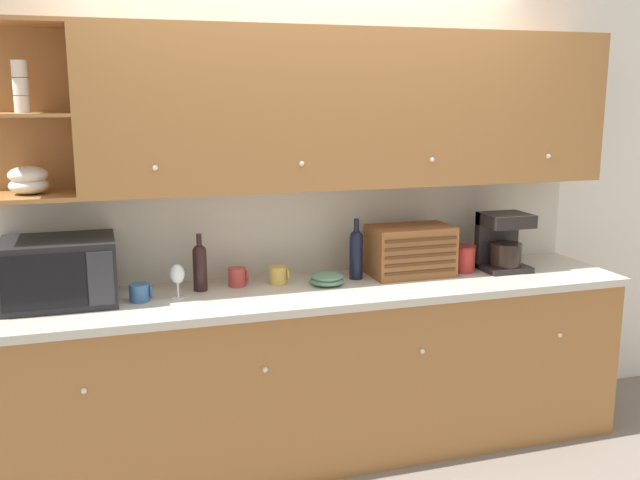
{
  "coord_description": "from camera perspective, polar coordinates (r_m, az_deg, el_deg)",
  "views": [
    {
      "loc": [
        -1.1,
        -3.72,
        1.89
      ],
      "look_at": [
        0.0,
        -0.23,
        1.14
      ],
      "focal_mm": 40.0,
      "sensor_mm": 36.0,
      "label": 1
    }
  ],
  "objects": [
    {
      "name": "mug_patterned_third",
      "position": [
        3.53,
        -14.21,
        -4.1
      ],
      "size": [
        0.11,
        0.09,
        0.09
      ],
      "color": "#38669E",
      "rests_on": "counter_unit"
    },
    {
      "name": "backsplash_panel",
      "position": [
        3.94,
        -0.96,
        0.97
      ],
      "size": [
        3.22,
        0.01,
        0.5
      ],
      "color": "beige",
      "rests_on": "counter_unit"
    },
    {
      "name": "wall_back",
      "position": [
        3.95,
        -1.12,
        3.0
      ],
      "size": [
        5.62,
        0.06,
        2.6
      ],
      "color": "white",
      "rests_on": "ground_plane"
    },
    {
      "name": "mug_blue_second",
      "position": [
        3.74,
        -3.34,
        -2.83
      ],
      "size": [
        0.1,
        0.09,
        0.09
      ],
      "color": "gold",
      "rests_on": "counter_unit"
    },
    {
      "name": "microwave",
      "position": [
        3.58,
        -20.14,
        -2.38
      ],
      "size": [
        0.52,
        0.4,
        0.31
      ],
      "color": "black",
      "rests_on": "counter_unit"
    },
    {
      "name": "mug",
      "position": [
        3.71,
        -6.61,
        -2.96
      ],
      "size": [
        0.1,
        0.09,
        0.1
      ],
      "color": "#B73D38",
      "rests_on": "counter_unit"
    },
    {
      "name": "counter_unit",
      "position": [
        3.84,
        0.44,
        -10.28
      ],
      "size": [
        3.24,
        0.68,
        0.91
      ],
      "color": "#A36B38",
      "rests_on": "ground_plane"
    },
    {
      "name": "bread_box",
      "position": [
        3.93,
        7.24,
        -0.85
      ],
      "size": [
        0.45,
        0.27,
        0.27
      ],
      "color": "brown",
      "rests_on": "counter_unit"
    },
    {
      "name": "wine_glass",
      "position": [
        3.52,
        -11.34,
        -2.8
      ],
      "size": [
        0.07,
        0.07,
        0.17
      ],
      "color": "silver",
      "rests_on": "counter_unit"
    },
    {
      "name": "storage_canister",
      "position": [
        4.06,
        11.42,
        -1.46
      ],
      "size": [
        0.13,
        0.13,
        0.15
      ],
      "color": "#B22D28",
      "rests_on": "counter_unit"
    },
    {
      "name": "wine_bottle",
      "position": [
        3.82,
        2.91,
        -0.97
      ],
      "size": [
        0.07,
        0.07,
        0.33
      ],
      "color": "black",
      "rests_on": "counter_unit"
    },
    {
      "name": "upper_cabinets",
      "position": [
        3.75,
        2.33,
        10.41
      ],
      "size": [
        3.22,
        0.39,
        0.8
      ],
      "color": "#A36B38",
      "rests_on": "backsplash_panel"
    },
    {
      "name": "coffee_maker",
      "position": [
        4.14,
        14.41,
        -0.09
      ],
      "size": [
        0.26,
        0.23,
        0.32
      ],
      "color": "black",
      "rests_on": "counter_unit"
    },
    {
      "name": "bowl_stack_on_counter",
      "position": [
        3.71,
        0.56,
        -3.1
      ],
      "size": [
        0.18,
        0.18,
        0.07
      ],
      "color": "slate",
      "rests_on": "counter_unit"
    },
    {
      "name": "ground_plane",
      "position": [
        4.31,
        -0.93,
        -14.41
      ],
      "size": [
        24.0,
        24.0,
        0.0
      ],
      "primitive_type": "plane",
      "color": "slate"
    },
    {
      "name": "second_wine_bottle",
      "position": [
        3.64,
        -9.59,
        -1.99
      ],
      "size": [
        0.07,
        0.07,
        0.29
      ],
      "color": "black",
      "rests_on": "counter_unit"
    }
  ]
}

